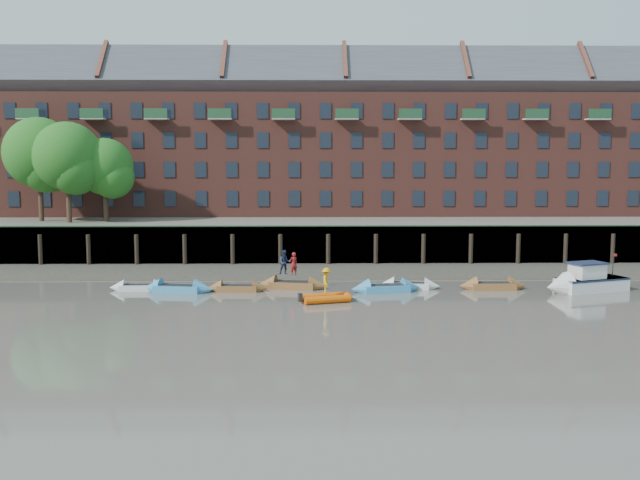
{
  "coord_description": "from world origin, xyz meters",
  "views": [
    {
      "loc": [
        -3.65,
        -40.35,
        9.05
      ],
      "look_at": [
        -2.84,
        12.0,
        3.2
      ],
      "focal_mm": 42.0,
      "sensor_mm": 36.0,
      "label": 1
    }
  ],
  "objects_px": {
    "rowboat_0": "(139,287)",
    "motor_launch": "(579,282)",
    "rowboat_1": "(178,288)",
    "rib_tender": "(327,298)",
    "rowboat_2": "(237,288)",
    "person_rower_b": "(285,262)",
    "rowboat_5": "(409,285)",
    "rowboat_4": "(386,288)",
    "person_rib_crew": "(326,281)",
    "person_rower_a": "(294,264)",
    "rowboat_6": "(493,286)",
    "rowboat_3": "(293,285)"
  },
  "relations": [
    {
      "from": "rowboat_2",
      "to": "person_rib_crew",
      "type": "bearing_deg",
      "value": -30.84
    },
    {
      "from": "rowboat_0",
      "to": "rowboat_5",
      "type": "distance_m",
      "value": 18.47
    },
    {
      "from": "person_rower_b",
      "to": "rowboat_5",
      "type": "bearing_deg",
      "value": -10.05
    },
    {
      "from": "rowboat_0",
      "to": "motor_launch",
      "type": "height_order",
      "value": "motor_launch"
    },
    {
      "from": "rowboat_2",
      "to": "person_rower_a",
      "type": "distance_m",
      "value": 4.17
    },
    {
      "from": "rowboat_1",
      "to": "person_rower_a",
      "type": "bearing_deg",
      "value": 18.18
    },
    {
      "from": "rib_tender",
      "to": "motor_launch",
      "type": "xyz_separation_m",
      "value": [
        17.07,
        3.26,
        0.4
      ]
    },
    {
      "from": "rib_tender",
      "to": "rowboat_1",
      "type": "bearing_deg",
      "value": 143.01
    },
    {
      "from": "rowboat_0",
      "to": "rowboat_6",
      "type": "height_order",
      "value": "rowboat_6"
    },
    {
      "from": "rowboat_1",
      "to": "rib_tender",
      "type": "bearing_deg",
      "value": -9.85
    },
    {
      "from": "rib_tender",
      "to": "person_rib_crew",
      "type": "relative_size",
      "value": 2.03
    },
    {
      "from": "motor_launch",
      "to": "person_rib_crew",
      "type": "height_order",
      "value": "person_rib_crew"
    },
    {
      "from": "rowboat_5",
      "to": "person_rower_a",
      "type": "relative_size",
      "value": 2.73
    },
    {
      "from": "rowboat_0",
      "to": "motor_launch",
      "type": "relative_size",
      "value": 0.63
    },
    {
      "from": "rowboat_0",
      "to": "person_rower_b",
      "type": "height_order",
      "value": "person_rower_b"
    },
    {
      "from": "rowboat_0",
      "to": "motor_launch",
      "type": "bearing_deg",
      "value": -3.68
    },
    {
      "from": "rowboat_4",
      "to": "rowboat_2",
      "type": "bearing_deg",
      "value": 167.77
    },
    {
      "from": "rowboat_6",
      "to": "motor_launch",
      "type": "height_order",
      "value": "motor_launch"
    },
    {
      "from": "rowboat_2",
      "to": "person_rower_b",
      "type": "height_order",
      "value": "person_rower_b"
    },
    {
      "from": "motor_launch",
      "to": "rowboat_1",
      "type": "bearing_deg",
      "value": -20.74
    },
    {
      "from": "rowboat_1",
      "to": "motor_launch",
      "type": "relative_size",
      "value": 0.78
    },
    {
      "from": "rowboat_1",
      "to": "person_rib_crew",
      "type": "height_order",
      "value": "person_rib_crew"
    },
    {
      "from": "rowboat_0",
      "to": "rowboat_3",
      "type": "xyz_separation_m",
      "value": [
        10.43,
        0.53,
        0.04
      ]
    },
    {
      "from": "rib_tender",
      "to": "person_rower_b",
      "type": "xyz_separation_m",
      "value": [
        -2.81,
        5.01,
        1.55
      ]
    },
    {
      "from": "rowboat_2",
      "to": "rowboat_5",
      "type": "xyz_separation_m",
      "value": [
        11.76,
        0.89,
        0.0
      ]
    },
    {
      "from": "rowboat_0",
      "to": "rowboat_4",
      "type": "height_order",
      "value": "rowboat_4"
    },
    {
      "from": "rib_tender",
      "to": "rowboat_5",
      "type": "bearing_deg",
      "value": 21.36
    },
    {
      "from": "rowboat_0",
      "to": "rowboat_3",
      "type": "relative_size",
      "value": 0.8
    },
    {
      "from": "rowboat_0",
      "to": "rowboat_1",
      "type": "height_order",
      "value": "rowboat_1"
    },
    {
      "from": "person_rower_a",
      "to": "person_rower_b",
      "type": "height_order",
      "value": "person_rower_b"
    },
    {
      "from": "rib_tender",
      "to": "motor_launch",
      "type": "relative_size",
      "value": 0.52
    },
    {
      "from": "rowboat_4",
      "to": "person_rower_b",
      "type": "relative_size",
      "value": 2.92
    },
    {
      "from": "rowboat_4",
      "to": "person_rib_crew",
      "type": "relative_size",
      "value": 3.03
    },
    {
      "from": "rowboat_1",
      "to": "rowboat_4",
      "type": "xyz_separation_m",
      "value": [
        13.97,
        -0.1,
        -0.0
      ]
    },
    {
      "from": "rib_tender",
      "to": "rowboat_6",
      "type": "bearing_deg",
      "value": 2.97
    },
    {
      "from": "rowboat_5",
      "to": "person_rower_b",
      "type": "xyz_separation_m",
      "value": [
        -8.59,
        0.35,
        1.58
      ]
    },
    {
      "from": "rowboat_5",
      "to": "person_rib_crew",
      "type": "xyz_separation_m",
      "value": [
        -5.83,
        -4.7,
        1.12
      ]
    },
    {
      "from": "rowboat_5",
      "to": "rowboat_1",
      "type": "bearing_deg",
      "value": -166.43
    },
    {
      "from": "rowboat_3",
      "to": "person_rower_b",
      "type": "relative_size",
      "value": 2.96
    },
    {
      "from": "rib_tender",
      "to": "rowboat_3",
      "type": "bearing_deg",
      "value": 97.84
    },
    {
      "from": "rowboat_5",
      "to": "rowboat_6",
      "type": "relative_size",
      "value": 0.94
    },
    {
      "from": "rib_tender",
      "to": "person_rower_a",
      "type": "distance_m",
      "value": 5.38
    },
    {
      "from": "rowboat_3",
      "to": "person_rower_a",
      "type": "distance_m",
      "value": 1.49
    },
    {
      "from": "rowboat_2",
      "to": "rib_tender",
      "type": "distance_m",
      "value": 7.07
    },
    {
      "from": "rowboat_5",
      "to": "person_rower_b",
      "type": "bearing_deg",
      "value": -172.93
    },
    {
      "from": "rowboat_0",
      "to": "rowboat_4",
      "type": "distance_m",
      "value": 16.75
    },
    {
      "from": "person_rower_a",
      "to": "person_rib_crew",
      "type": "relative_size",
      "value": 0.97
    },
    {
      "from": "rowboat_2",
      "to": "motor_launch",
      "type": "height_order",
      "value": "motor_launch"
    },
    {
      "from": "rowboat_4",
      "to": "rowboat_6",
      "type": "height_order",
      "value": "rowboat_4"
    },
    {
      "from": "rowboat_0",
      "to": "rowboat_6",
      "type": "distance_m",
      "value": 24.17
    }
  ]
}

